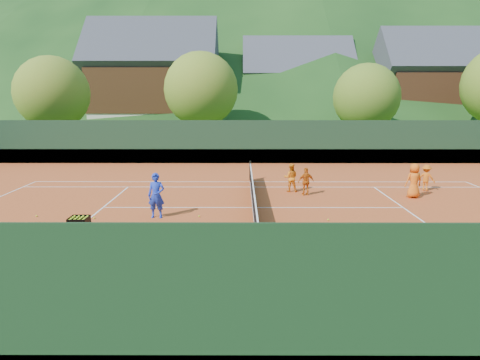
{
  "coord_description": "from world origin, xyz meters",
  "views": [
    {
      "loc": [
        -0.5,
        -17.62,
        4.74
      ],
      "look_at": [
        -0.56,
        0.0,
        1.22
      ],
      "focal_mm": 32.0,
      "sensor_mm": 36.0,
      "label": 1
    }
  ],
  "objects_px": {
    "tennis_net": "(253,196)",
    "ball_hopper": "(79,225)",
    "student_b": "(306,182)",
    "chalet_right": "(429,90)",
    "chalet_mid": "(296,93)",
    "student_c": "(414,181)",
    "student_d": "(426,178)",
    "coach": "(156,196)",
    "chalet_left": "(154,86)",
    "student_a": "(291,178)"
  },
  "relations": [
    {
      "from": "student_a",
      "to": "chalet_right",
      "type": "xyz_separation_m",
      "value": [
        18.06,
        26.91,
        4.54
      ]
    },
    {
      "from": "student_a",
      "to": "tennis_net",
      "type": "xyz_separation_m",
      "value": [
        -1.94,
        -3.09,
        -0.2
      ]
    },
    {
      "from": "student_c",
      "to": "chalet_left",
      "type": "bearing_deg",
      "value": -67.94
    },
    {
      "from": "student_a",
      "to": "chalet_left",
      "type": "height_order",
      "value": "chalet_left"
    },
    {
      "from": "coach",
      "to": "student_a",
      "type": "relative_size",
      "value": 1.26
    },
    {
      "from": "student_c",
      "to": "chalet_right",
      "type": "distance_m",
      "value": 31.14
    },
    {
      "from": "chalet_left",
      "to": "student_b",
      "type": "bearing_deg",
      "value": -65.57
    },
    {
      "from": "tennis_net",
      "to": "chalet_right",
      "type": "relative_size",
      "value": 1.01
    },
    {
      "from": "student_c",
      "to": "tennis_net",
      "type": "height_order",
      "value": "student_c"
    },
    {
      "from": "student_b",
      "to": "coach",
      "type": "bearing_deg",
      "value": 20.64
    },
    {
      "from": "tennis_net",
      "to": "chalet_mid",
      "type": "bearing_deg",
      "value": 79.99
    },
    {
      "from": "chalet_mid",
      "to": "student_b",
      "type": "bearing_deg",
      "value": -96.16
    },
    {
      "from": "chalet_mid",
      "to": "chalet_right",
      "type": "distance_m",
      "value": 14.56
    },
    {
      "from": "coach",
      "to": "tennis_net",
      "type": "xyz_separation_m",
      "value": [
        3.8,
        1.51,
        -0.38
      ]
    },
    {
      "from": "student_b",
      "to": "chalet_mid",
      "type": "xyz_separation_m",
      "value": [
        3.42,
        31.7,
        4.31
      ]
    },
    {
      "from": "coach",
      "to": "student_a",
      "type": "bearing_deg",
      "value": 41.25
    },
    {
      "from": "student_d",
      "to": "student_c",
      "type": "bearing_deg",
      "value": 75.97
    },
    {
      "from": "student_c",
      "to": "ball_hopper",
      "type": "distance_m",
      "value": 14.68
    },
    {
      "from": "student_d",
      "to": "coach",
      "type": "bearing_deg",
      "value": 46.0
    },
    {
      "from": "tennis_net",
      "to": "student_c",
      "type": "bearing_deg",
      "value": 13.65
    },
    {
      "from": "coach",
      "to": "tennis_net",
      "type": "height_order",
      "value": "coach"
    },
    {
      "from": "chalet_left",
      "to": "chalet_mid",
      "type": "height_order",
      "value": "chalet_left"
    },
    {
      "from": "student_c",
      "to": "chalet_mid",
      "type": "distance_m",
      "value": 32.48
    },
    {
      "from": "coach",
      "to": "chalet_mid",
      "type": "xyz_separation_m",
      "value": [
        9.8,
        35.51,
        4.09
      ]
    },
    {
      "from": "tennis_net",
      "to": "ball_hopper",
      "type": "relative_size",
      "value": 12.07
    },
    {
      "from": "ball_hopper",
      "to": "chalet_left",
      "type": "bearing_deg",
      "value": 97.27
    },
    {
      "from": "tennis_net",
      "to": "chalet_right",
      "type": "distance_m",
      "value": 36.37
    },
    {
      "from": "student_b",
      "to": "ball_hopper",
      "type": "relative_size",
      "value": 1.33
    },
    {
      "from": "coach",
      "to": "tennis_net",
      "type": "distance_m",
      "value": 4.11
    },
    {
      "from": "chalet_right",
      "to": "chalet_mid",
      "type": "bearing_deg",
      "value": 164.05
    },
    {
      "from": "student_a",
      "to": "student_d",
      "type": "xyz_separation_m",
      "value": [
        6.77,
        0.23,
        -0.05
      ]
    },
    {
      "from": "student_a",
      "to": "chalet_mid",
      "type": "bearing_deg",
      "value": -92.69
    },
    {
      "from": "student_a",
      "to": "tennis_net",
      "type": "relative_size",
      "value": 0.12
    },
    {
      "from": "student_c",
      "to": "ball_hopper",
      "type": "relative_size",
      "value": 1.62
    },
    {
      "from": "chalet_mid",
      "to": "student_c",
      "type": "bearing_deg",
      "value": -87.32
    },
    {
      "from": "student_a",
      "to": "student_c",
      "type": "bearing_deg",
      "value": 171.94
    },
    {
      "from": "student_b",
      "to": "student_c",
      "type": "bearing_deg",
      "value": 164.23
    },
    {
      "from": "student_c",
      "to": "tennis_net",
      "type": "relative_size",
      "value": 0.13
    },
    {
      "from": "student_b",
      "to": "chalet_right",
      "type": "relative_size",
      "value": 0.11
    },
    {
      "from": "chalet_mid",
      "to": "student_d",
      "type": "bearing_deg",
      "value": -84.94
    },
    {
      "from": "ball_hopper",
      "to": "tennis_net",
      "type": "bearing_deg",
      "value": 41.37
    },
    {
      "from": "chalet_right",
      "to": "coach",
      "type": "bearing_deg",
      "value": -127.07
    },
    {
      "from": "student_d",
      "to": "tennis_net",
      "type": "distance_m",
      "value": 9.33
    },
    {
      "from": "student_d",
      "to": "chalet_right",
      "type": "height_order",
      "value": "chalet_right"
    },
    {
      "from": "chalet_left",
      "to": "chalet_mid",
      "type": "bearing_deg",
      "value": 14.04
    },
    {
      "from": "student_d",
      "to": "chalet_left",
      "type": "height_order",
      "value": "chalet_left"
    },
    {
      "from": "chalet_right",
      "to": "tennis_net",
      "type": "bearing_deg",
      "value": -123.69
    },
    {
      "from": "coach",
      "to": "chalet_left",
      "type": "bearing_deg",
      "value": 103.68
    },
    {
      "from": "ball_hopper",
      "to": "chalet_right",
      "type": "distance_m",
      "value": 43.47
    },
    {
      "from": "student_d",
      "to": "tennis_net",
      "type": "height_order",
      "value": "student_d"
    }
  ]
}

